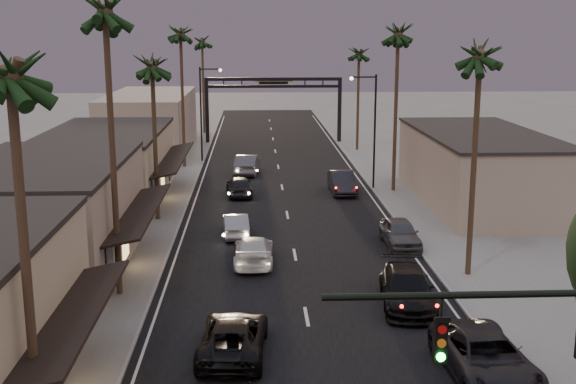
{
  "coord_description": "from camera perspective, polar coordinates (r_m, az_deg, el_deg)",
  "views": [
    {
      "loc": [
        -2.21,
        -10.47,
        12.12
      ],
      "look_at": [
        -0.14,
        32.95,
        2.5
      ],
      "focal_mm": 45.0,
      "sensor_mm": 36.0,
      "label": 1
    }
  ],
  "objects": [
    {
      "name": "palm_rc",
      "position": [
        75.27,
        5.64,
        11.16
      ],
      "size": [
        3.2,
        3.2,
        12.2
      ],
      "color": "#38281C",
      "rests_on": "ground"
    },
    {
      "name": "oncoming_white",
      "position": [
        38.75,
        -2.73,
        -4.63
      ],
      "size": [
        2.14,
        5.08,
        1.46
      ],
      "primitive_type": "imported",
      "rotation": [
        0.0,
        0.0,
        3.12
      ],
      "color": "silver",
      "rests_on": "ground"
    },
    {
      "name": "curbside_black",
      "position": [
        33.34,
        9.4,
        -7.51
      ],
      "size": [
        2.88,
        5.85,
        1.63
      ],
      "primitive_type": "imported",
      "rotation": [
        0.0,
        0.0,
        -0.11
      ],
      "color": "black",
      "rests_on": "ground"
    },
    {
      "name": "palm_ra",
      "position": [
        36.13,
        14.97,
        10.99
      ],
      "size": [
        3.2,
        3.2,
        13.2
      ],
      "color": "#38281C",
      "rests_on": "ground"
    },
    {
      "name": "building_right",
      "position": [
        53.87,
        14.84,
        1.77
      ],
      "size": [
        8.0,
        18.0,
        5.0
      ],
      "primitive_type": "cube",
      "color": "gray",
      "rests_on": "ground"
    },
    {
      "name": "palm_rb",
      "position": [
        55.53,
        8.71,
        12.64
      ],
      "size": [
        3.2,
        3.2,
        14.2
      ],
      "color": "#38281C",
      "rests_on": "ground"
    },
    {
      "name": "palm_lb",
      "position": [
        33.11,
        -14.3,
        14.3
      ],
      "size": [
        3.2,
        3.2,
        15.2
      ],
      "color": "#38281C",
      "rests_on": "ground"
    },
    {
      "name": "palm_lc",
      "position": [
        46.93,
        -10.72,
        10.25
      ],
      "size": [
        3.2,
        3.2,
        12.2
      ],
      "color": "#38281C",
      "rests_on": "ground"
    },
    {
      "name": "streetlight_left",
      "position": [
        68.96,
        -6.67,
        6.74
      ],
      "size": [
        2.13,
        0.3,
        9.0
      ],
      "color": "black",
      "rests_on": "ground"
    },
    {
      "name": "sidewalk_right",
      "position": [
        64.69,
        7.76,
        1.62
      ],
      "size": [
        5.0,
        92.0,
        0.12
      ],
      "primitive_type": "cube",
      "color": "slate",
      "rests_on": "ground"
    },
    {
      "name": "ground",
      "position": [
        51.95,
        -0.21,
        -1.01
      ],
      "size": [
        200.0,
        200.0,
        0.0
      ],
      "primitive_type": "plane",
      "color": "slate",
      "rests_on": "ground"
    },
    {
      "name": "storefront_far",
      "position": [
        54.42,
        -14.12,
        1.92
      ],
      "size": [
        8.0,
        16.0,
        5.0
      ],
      "primitive_type": "cube",
      "color": "tan",
      "rests_on": "ground"
    },
    {
      "name": "storefront_dist",
      "position": [
        76.78,
        -10.83,
        5.43
      ],
      "size": [
        8.0,
        20.0,
        6.0
      ],
      "primitive_type": "cube",
      "color": "gray",
      "rests_on": "ground"
    },
    {
      "name": "road",
      "position": [
        56.82,
        -0.43,
        0.17
      ],
      "size": [
        14.0,
        120.0,
        0.02
      ],
      "primitive_type": "cube",
      "color": "black",
      "rests_on": "ground"
    },
    {
      "name": "palm_la",
      "position": [
        20.5,
        -21.2,
        9.76
      ],
      "size": [
        3.2,
        3.2,
        13.2
      ],
      "color": "#38281C",
      "rests_on": "ground"
    },
    {
      "name": "curbside_near",
      "position": [
        27.26,
        15.36,
        -12.48
      ],
      "size": [
        3.08,
        6.08,
        1.65
      ],
      "primitive_type": "imported",
      "rotation": [
        0.0,
        0.0,
        0.06
      ],
      "color": "black",
      "rests_on": "ground"
    },
    {
      "name": "sidewalk_left",
      "position": [
        64.04,
        -9.21,
        1.46
      ],
      "size": [
        5.0,
        92.0,
        0.12
      ],
      "primitive_type": "cube",
      "color": "slate",
      "rests_on": "ground"
    },
    {
      "name": "oncoming_pickup",
      "position": [
        28.25,
        -4.33,
        -11.32
      ],
      "size": [
        2.82,
        5.46,
        1.47
      ],
      "primitive_type": "imported",
      "rotation": [
        0.0,
        0.0,
        3.07
      ],
      "color": "black",
      "rests_on": "ground"
    },
    {
      "name": "arch",
      "position": [
        80.77,
        -1.16,
        7.8
      ],
      "size": [
        15.2,
        0.4,
        7.27
      ],
      "color": "black",
      "rests_on": "ground"
    },
    {
      "name": "oncoming_dgrey",
      "position": [
        54.76,
        -3.87,
        0.47
      ],
      "size": [
        2.26,
        4.61,
        1.51
      ],
      "primitive_type": "imported",
      "rotation": [
        0.0,
        0.0,
        3.25
      ],
      "color": "black",
      "rests_on": "ground"
    },
    {
      "name": "palm_ld",
      "position": [
        65.78,
        -8.51,
        12.6
      ],
      "size": [
        3.2,
        3.2,
        14.2
      ],
      "color": "#38281C",
      "rests_on": "ground"
    },
    {
      "name": "oncoming_grey_far",
      "position": [
        63.23,
        -3.24,
        2.2
      ],
      "size": [
        2.36,
        5.37,
        1.72
      ],
      "primitive_type": "imported",
      "rotation": [
        0.0,
        0.0,
        3.04
      ],
      "color": "#4B4B50",
      "rests_on": "ground"
    },
    {
      "name": "palm_far",
      "position": [
        88.68,
        -6.81,
        11.96
      ],
      "size": [
        3.2,
        3.2,
        13.2
      ],
      "color": "#38281C",
      "rests_on": "ground"
    },
    {
      "name": "curbside_grey",
      "position": [
        42.3,
        8.85,
        -3.21
      ],
      "size": [
        1.97,
        4.68,
        1.58
      ],
      "primitive_type": "imported",
      "rotation": [
        0.0,
        0.0,
        0.02
      ],
      "color": "#424247",
      "rests_on": "ground"
    },
    {
      "name": "oncoming_silver",
      "position": [
        44.06,
        -4.14,
        -2.6
      ],
      "size": [
        1.75,
        4.24,
        1.37
      ],
      "primitive_type": "imported",
      "rotation": [
        0.0,
        0.0,
        3.22
      ],
      "color": "gray",
      "rests_on": "ground"
    },
    {
      "name": "streetlight_right",
      "position": [
        56.62,
        6.61,
        5.51
      ],
      "size": [
        2.13,
        0.3,
        9.0
      ],
      "color": "black",
      "rests_on": "ground"
    },
    {
      "name": "storefront_mid",
      "position": [
        39.17,
        -18.64,
        -2.03
      ],
      "size": [
        8.0,
        14.0,
        5.5
      ],
      "primitive_type": "cube",
      "color": "gray",
      "rests_on": "ground"
    },
    {
      "name": "curbside_far",
      "position": [
        55.78,
        4.3,
        0.77
      ],
      "size": [
        1.84,
        5.11,
        1.67
      ],
      "primitive_type": "imported",
      "rotation": [
        0.0,
        0.0,
        0.01
      ],
      "color": "black",
      "rests_on": "ground"
    }
  ]
}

